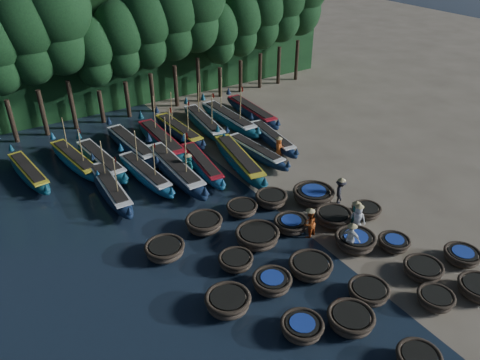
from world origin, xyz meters
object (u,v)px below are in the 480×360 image
coracle_5 (302,327)px  long_boat_4 (175,169)px  coracle_11 (272,282)px  coracle_17 (291,224)px  coracle_18 (333,217)px  coracle_10 (228,302)px  coracle_6 (351,319)px  long_boat_9 (29,172)px  coracle_9 (462,256)px  long_boat_7 (255,151)px  fisherman_5 (189,165)px  coracle_7 (368,292)px  coracle_13 (355,241)px  coracle_8 (423,269)px  coracle_14 (394,243)px  long_boat_10 (74,160)px  coracle_16 (257,236)px  coracle_22 (242,208)px  fisherman_6 (279,147)px  fisherman_0 (358,218)px  fisherman_2 (309,222)px  fisherman_4 (351,238)px  long_boat_12 (132,145)px  coracle_23 (271,199)px  coracle_15 (236,261)px  fisherman_3 (340,191)px  coracle_4 (479,288)px  coracle_12 (311,267)px  coracle_19 (366,211)px  coracle_21 (204,224)px  long_boat_17 (251,111)px  long_boat_6 (239,160)px  coracle_20 (165,250)px  fisherman_1 (355,215)px  coracle_3 (435,299)px  long_boat_11 (101,160)px  coracle_2 (418,359)px  long_boat_8 (272,138)px  long_boat_16 (228,119)px  long_boat_14 (179,131)px  long_boat_3 (145,173)px  long_boat_2 (110,188)px  long_boat_5 (202,164)px

coracle_5 → long_boat_4: 15.18m
coracle_11 → coracle_17: (3.72, 3.26, -0.04)m
coracle_18 → coracle_10: bearing=-164.5°
coracle_6 → long_boat_9: (-9.04, 21.06, 0.05)m
coracle_9 → long_boat_7: (-2.45, 15.30, 0.11)m
fisherman_5 → coracle_7: bearing=6.9°
coracle_13 → coracle_8: bearing=-69.6°
coracle_7 → coracle_14: (3.84, 1.85, 0.00)m
long_boat_10 → coracle_16: bearing=-75.3°
coracle_18 → coracle_22: 5.38m
coracle_14 → fisherman_6: bearing=84.7°
coracle_16 → fisherman_5: size_ratio=1.50×
coracle_10 → fisherman_0: size_ratio=1.18×
fisherman_2 → fisherman_4: 2.44m
coracle_14 → long_boat_12: (-7.58, 18.32, 0.20)m
coracle_6 → coracle_23: bearing=74.1°
coracle_15 → fisherman_3: 8.62m
coracle_4 → coracle_12: bearing=136.6°
coracle_19 → coracle_21: 9.62m
long_boat_17 → fisherman_5: fisherman_5 is taller
coracle_14 → long_boat_12: size_ratio=0.20×
coracle_7 → long_boat_6: bearing=83.0°
coracle_8 → coracle_22: size_ratio=0.95×
coracle_11 → long_boat_9: long_boat_9 is taller
coracle_4 → fisherman_2: 8.76m
coracle_20 → fisherman_1: bearing=-19.7°
coracle_3 → long_boat_11: (-8.64, 21.17, 0.16)m
coracle_2 → coracle_10: size_ratio=0.89×
coracle_18 → long_boat_8: long_boat_8 is taller
long_boat_9 → coracle_16: bearing=-64.5°
coracle_6 → coracle_8: coracle_6 is taller
coracle_6 → long_boat_16: size_ratio=0.28×
coracle_23 → long_boat_11: long_boat_11 is taller
coracle_4 → coracle_21: size_ratio=0.90×
coracle_5 → coracle_20: size_ratio=1.07×
long_boat_6 → coracle_21: bearing=-127.6°
coracle_3 → long_boat_14: 22.78m
coracle_19 → long_boat_4: (-7.53, 10.27, 0.26)m
coracle_5 → coracle_10: coracle_10 is taller
coracle_12 → long_boat_3: 13.46m
coracle_10 → fisherman_4: (7.53, -0.02, 0.47)m
long_boat_6 → long_boat_7: size_ratio=1.20×
coracle_19 → long_boat_2: long_boat_2 is taller
long_boat_8 → long_boat_10: long_boat_10 is taller
coracle_12 → coracle_11: bearing=176.7°
coracle_4 → coracle_17: (-4.32, 8.84, 0.02)m
long_boat_9 → fisherman_1: size_ratio=3.68×
coracle_18 → coracle_21: 7.44m
fisherman_2 → fisherman_3: (3.70, 1.50, -0.02)m
long_boat_4 → long_boat_5: long_boat_4 is taller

